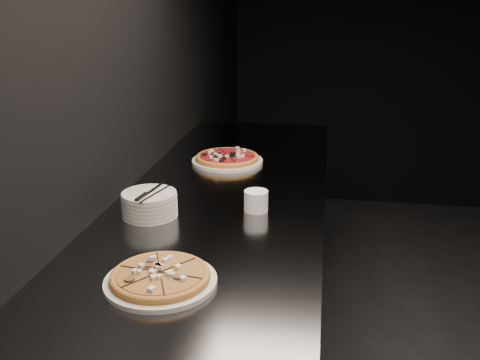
# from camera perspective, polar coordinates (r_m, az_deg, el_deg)

# --- Properties ---
(wall_left) EXTENTS (0.02, 5.00, 2.80)m
(wall_left) POSITION_cam_1_polar(r_m,az_deg,el_deg) (1.96, -12.87, 12.31)
(wall_left) COLOR black
(wall_left) RESTS_ON floor
(counter) EXTENTS (0.74, 2.44, 0.92)m
(counter) POSITION_cam_1_polar(r_m,az_deg,el_deg) (2.17, -1.67, -13.06)
(counter) COLOR #5C5E63
(counter) RESTS_ON floor
(pizza_mushroom) EXTENTS (0.29, 0.29, 0.03)m
(pizza_mushroom) POSITION_cam_1_polar(r_m,az_deg,el_deg) (1.38, -8.48, -10.25)
(pizza_mushroom) COLOR silver
(pizza_mushroom) RESTS_ON counter
(pizza_tomato) EXTENTS (0.31, 0.31, 0.04)m
(pizza_tomato) POSITION_cam_1_polar(r_m,az_deg,el_deg) (2.35, -1.36, 2.31)
(pizza_tomato) COLOR silver
(pizza_tomato) RESTS_ON counter
(plate_stack) EXTENTS (0.18, 0.18, 0.08)m
(plate_stack) POSITION_cam_1_polar(r_m,az_deg,el_deg) (1.79, -9.62, -2.54)
(plate_stack) COLOR silver
(plate_stack) RESTS_ON counter
(cutlery) EXTENTS (0.09, 0.19, 0.01)m
(cutlery) POSITION_cam_1_polar(r_m,az_deg,el_deg) (1.77, -9.62, -1.41)
(cutlery) COLOR #B0B3B7
(cutlery) RESTS_ON plate_stack
(ramekin) EXTENTS (0.08, 0.08, 0.07)m
(ramekin) POSITION_cam_1_polar(r_m,az_deg,el_deg) (1.81, 1.72, -2.18)
(ramekin) COLOR white
(ramekin) RESTS_ON counter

